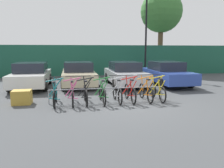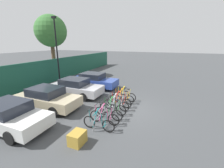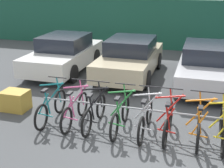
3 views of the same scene
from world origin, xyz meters
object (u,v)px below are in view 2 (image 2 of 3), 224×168
Objects in this scene: bicycle_orange at (122,98)px; bicycle_green at (113,108)px; bicycle_pink at (104,117)px; car_beige at (47,98)px; bicycle_black at (108,113)px; bike_rack at (112,105)px; tree_behind_hoarding at (51,31)px; bicycle_teal at (99,123)px; car_silver at (75,87)px; lamp_post at (57,48)px; cargo_crate at (77,138)px; bicycle_silver at (116,105)px; bicycle_yellow at (125,96)px; car_white at (9,116)px; bicycle_red at (119,102)px; car_blue at (93,80)px.

bicycle_green is at bearing 177.62° from bicycle_orange.
car_beige is (0.40, 4.29, 0.31)m from bicycle_pink.
bike_rack is at bearing 9.25° from bicycle_black.
bicycle_black is at bearing -125.37° from tree_behind_hoarding.
bicycle_orange is at bearing -1.07° from bicycle_teal.
bicycle_teal is 5.54m from car_silver.
car_beige is 7.15m from lamp_post.
car_beige reaches higher than cargo_crate.
bicycle_teal is 1.83m from bicycle_green.
bike_rack is 2.76× the size of bicycle_green.
car_silver reaches higher than bicycle_silver.
bicycle_yellow is at bearing -105.78° from lamp_post.
bicycle_teal is 0.40× the size of car_beige.
bicycle_black is 2.47m from cargo_crate.
bicycle_green reaches higher than bike_rack.
tree_behind_hoarding is at bearing 45.92° from cargo_crate.
lamp_post is (5.77, 7.97, 3.28)m from bicycle_pink.
car_white is at bearing 138.79° from bicycle_orange.
car_silver is (2.72, -0.25, 0.00)m from car_beige.
bicycle_green reaches higher than cargo_crate.
car_beige is at bearing 116.91° from bicycle_red.
bicycle_orange is (2.49, 0.00, 0.00)m from bicycle_black.
car_silver is (0.12, 4.04, 0.31)m from bicycle_orange.
car_beige is (-0.77, 4.29, 0.31)m from bicycle_green.
tree_behind_hoarding is (10.10, 10.42, 5.16)m from cargo_crate.
car_blue reaches higher than cargo_crate.
bicycle_black is at bearing -177.16° from bicycle_red.
tree_behind_hoarding reaches higher than car_blue.
tree_behind_hoarding is (5.04, 6.73, 4.74)m from car_silver.
bicycle_teal is at bearing -176.10° from bicycle_green.
bicycle_black is at bearing 177.62° from bicycle_orange.
car_white is (-4.51, 4.18, 0.31)m from bicycle_red.
bicycle_silver is 0.40× the size of car_beige.
bicycle_teal is 1.00× the size of bicycle_green.
car_beige is 4.60m from cargo_crate.
bicycle_teal is 1.00× the size of bicycle_orange.
bicycle_pink is 3.51m from bicycle_yellow.
bicycle_yellow is at bearing -119.24° from car_blue.
tree_behind_hoarding is at bearing 49.63° from bicycle_teal.
car_beige is (-0.11, 4.29, 0.31)m from bicycle_black.
car_white is (-1.53, 4.18, 0.31)m from bicycle_teal.
lamp_post is at bearing 88.21° from car_blue.
bicycle_red is 13.26m from tree_behind_hoarding.
bicycle_red is at bearing 177.62° from bicycle_orange.
bicycle_red is 1.00× the size of bicycle_yellow.
car_blue is (4.46, 3.79, 0.31)m from bicycle_green.
bicycle_silver is at bearing -176.35° from bicycle_yellow.
car_beige is 0.98× the size of car_silver.
bicycle_yellow is (1.20, 0.00, 0.00)m from bicycle_red.
car_white reaches higher than bicycle_pink.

